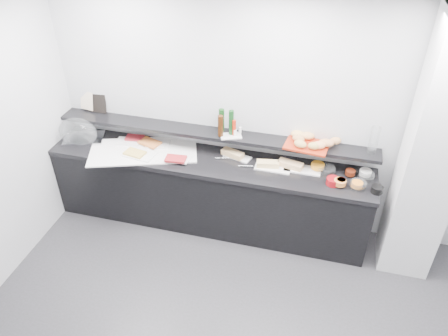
% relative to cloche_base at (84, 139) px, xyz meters
% --- Properties ---
extents(back_wall, '(5.00, 0.02, 2.70)m').
position_rel_cloche_base_xyz_m(back_wall, '(2.22, 0.29, 0.43)').
color(back_wall, '#B4B7BC').
rests_on(back_wall, ground).
extents(ceiling, '(5.00, 5.00, 0.00)m').
position_rel_cloche_base_xyz_m(ceiling, '(2.22, -1.71, 1.78)').
color(ceiling, white).
rests_on(ceiling, back_wall).
extents(column, '(0.50, 0.50, 2.70)m').
position_rel_cloche_base_xyz_m(column, '(3.72, -0.06, 0.43)').
color(column, silver).
rests_on(column, ground).
extents(buffet_cabinet, '(3.60, 0.60, 0.85)m').
position_rel_cloche_base_xyz_m(buffet_cabinet, '(1.52, -0.01, -0.50)').
color(buffet_cabinet, black).
rests_on(buffet_cabinet, ground).
extents(counter_top, '(3.62, 0.62, 0.05)m').
position_rel_cloche_base_xyz_m(counter_top, '(1.52, -0.01, -0.05)').
color(counter_top, black).
rests_on(counter_top, buffet_cabinet).
extents(wall_shelf, '(3.60, 0.25, 0.04)m').
position_rel_cloche_base_xyz_m(wall_shelf, '(1.52, 0.16, 0.21)').
color(wall_shelf, black).
rests_on(wall_shelf, back_wall).
extents(cloche_base, '(0.52, 0.42, 0.04)m').
position_rel_cloche_base_xyz_m(cloche_base, '(0.00, 0.00, 0.00)').
color(cloche_base, '#B1B3B8').
rests_on(cloche_base, counter_top).
extents(cloche_dome, '(0.47, 0.32, 0.34)m').
position_rel_cloche_base_xyz_m(cloche_dome, '(-0.04, -0.04, 0.11)').
color(cloche_dome, white).
rests_on(cloche_dome, cloche_base).
extents(linen_runner, '(1.31, 0.93, 0.01)m').
position_rel_cloche_base_xyz_m(linen_runner, '(0.77, -0.05, -0.01)').
color(linen_runner, silver).
rests_on(linen_runner, counter_top).
extents(platter_meat_a, '(0.29, 0.22, 0.01)m').
position_rel_cloche_base_xyz_m(platter_meat_a, '(0.53, 0.07, 0.00)').
color(platter_meat_a, white).
rests_on(platter_meat_a, linen_runner).
extents(food_meat_a, '(0.22, 0.16, 0.02)m').
position_rel_cloche_base_xyz_m(food_meat_a, '(0.58, 0.14, 0.02)').
color(food_meat_a, maroon).
rests_on(food_meat_a, platter_meat_a).
extents(platter_salmon, '(0.31, 0.24, 0.01)m').
position_rel_cloche_base_xyz_m(platter_salmon, '(0.88, 0.11, 0.00)').
color(platter_salmon, silver).
rests_on(platter_salmon, linen_runner).
extents(food_salmon, '(0.28, 0.22, 0.02)m').
position_rel_cloche_base_xyz_m(food_salmon, '(0.79, 0.09, 0.02)').
color(food_salmon, '#CF692A').
rests_on(food_salmon, platter_salmon).
extents(platter_cheese, '(0.36, 0.26, 0.01)m').
position_rel_cloche_base_xyz_m(platter_cheese, '(0.77, -0.14, 0.00)').
color(platter_cheese, white).
rests_on(platter_cheese, linen_runner).
extents(food_cheese, '(0.25, 0.18, 0.02)m').
position_rel_cloche_base_xyz_m(food_cheese, '(0.72, -0.16, 0.02)').
color(food_cheese, gold).
rests_on(food_cheese, platter_cheese).
extents(platter_meat_b, '(0.27, 0.19, 0.01)m').
position_rel_cloche_base_xyz_m(platter_meat_b, '(1.21, -0.10, 0.00)').
color(platter_meat_b, white).
rests_on(platter_meat_b, linen_runner).
extents(food_meat_b, '(0.23, 0.16, 0.02)m').
position_rel_cloche_base_xyz_m(food_meat_b, '(1.20, -0.15, 0.02)').
color(food_meat_b, maroon).
rests_on(food_meat_b, platter_meat_b).
extents(sandwich_plate_left, '(0.33, 0.21, 0.01)m').
position_rel_cloche_base_xyz_m(sandwich_plate_left, '(1.82, 0.11, -0.01)').
color(sandwich_plate_left, white).
rests_on(sandwich_plate_left, counter_top).
extents(sandwich_food_left, '(0.27, 0.18, 0.06)m').
position_rel_cloche_base_xyz_m(sandwich_food_left, '(1.77, 0.10, 0.02)').
color(sandwich_food_left, tan).
rests_on(sandwich_food_left, sandwich_plate_left).
extents(tongs_left, '(0.16, 0.05, 0.01)m').
position_rel_cloche_base_xyz_m(tongs_left, '(1.67, 0.03, -0.00)').
color(tongs_left, silver).
rests_on(tongs_left, sandwich_plate_left).
extents(sandwich_plate_mid, '(0.38, 0.17, 0.01)m').
position_rel_cloche_base_xyz_m(sandwich_plate_mid, '(2.24, 0.00, -0.01)').
color(sandwich_plate_mid, white).
rests_on(sandwich_plate_mid, counter_top).
extents(sandwich_food_mid, '(0.25, 0.13, 0.06)m').
position_rel_cloche_base_xyz_m(sandwich_food_mid, '(2.18, 0.00, 0.02)').
color(sandwich_food_mid, '#DDBB74').
rests_on(sandwich_food_mid, sandwich_plate_mid).
extents(tongs_mid, '(0.16, 0.04, 0.01)m').
position_rel_cloche_base_xyz_m(tongs_mid, '(1.95, -0.05, -0.00)').
color(tongs_mid, silver).
rests_on(tongs_mid, sandwich_plate_mid).
extents(sandwich_plate_right, '(0.39, 0.17, 0.01)m').
position_rel_cloche_base_xyz_m(sandwich_plate_right, '(2.55, 0.05, -0.01)').
color(sandwich_plate_right, white).
rests_on(sandwich_plate_right, counter_top).
extents(sandwich_food_right, '(0.28, 0.16, 0.06)m').
position_rel_cloche_base_xyz_m(sandwich_food_right, '(2.42, 0.05, 0.02)').
color(sandwich_food_right, tan).
rests_on(sandwich_food_right, sandwich_plate_right).
extents(tongs_right, '(0.15, 0.07, 0.01)m').
position_rel_cloche_base_xyz_m(tongs_right, '(2.34, 0.04, -0.00)').
color(tongs_right, silver).
rests_on(tongs_right, sandwich_plate_right).
extents(bowl_glass_fruit, '(0.21, 0.21, 0.07)m').
position_rel_cloche_base_xyz_m(bowl_glass_fruit, '(2.80, 0.06, 0.02)').
color(bowl_glass_fruit, white).
rests_on(bowl_glass_fruit, counter_top).
extents(fill_glass_fruit, '(0.17, 0.17, 0.05)m').
position_rel_cloche_base_xyz_m(fill_glass_fruit, '(2.70, 0.10, 0.03)').
color(fill_glass_fruit, orange).
rests_on(fill_glass_fruit, bowl_glass_fruit).
extents(bowl_black_jam, '(0.16, 0.16, 0.07)m').
position_rel_cloche_base_xyz_m(bowl_black_jam, '(3.05, 0.11, 0.02)').
color(bowl_black_jam, black).
rests_on(bowl_black_jam, counter_top).
extents(fill_black_jam, '(0.13, 0.13, 0.05)m').
position_rel_cloche_base_xyz_m(fill_black_jam, '(3.04, 0.07, 0.03)').
color(fill_black_jam, '#4F1A0B').
rests_on(fill_black_jam, bowl_black_jam).
extents(bowl_glass_cream, '(0.20, 0.20, 0.07)m').
position_rel_cloche_base_xyz_m(bowl_glass_cream, '(3.20, 0.05, 0.02)').
color(bowl_glass_cream, white).
rests_on(bowl_glass_cream, counter_top).
extents(fill_glass_cream, '(0.13, 0.13, 0.05)m').
position_rel_cloche_base_xyz_m(fill_glass_cream, '(3.19, 0.11, 0.03)').
color(fill_glass_cream, white).
rests_on(fill_glass_cream, bowl_glass_cream).
extents(bowl_red_jam, '(0.17, 0.17, 0.07)m').
position_rel_cloche_base_xyz_m(bowl_red_jam, '(2.87, -0.12, 0.02)').
color(bowl_red_jam, maroon).
rests_on(bowl_red_jam, counter_top).
extents(fill_red_jam, '(0.12, 0.12, 0.05)m').
position_rel_cloche_base_xyz_m(fill_red_jam, '(2.95, -0.12, 0.03)').
color(fill_red_jam, '#510D0B').
rests_on(fill_red_jam, bowl_red_jam).
extents(bowl_glass_salmon, '(0.18, 0.18, 0.07)m').
position_rel_cloche_base_xyz_m(bowl_glass_salmon, '(3.12, -0.12, 0.02)').
color(bowl_glass_salmon, white).
rests_on(bowl_glass_salmon, counter_top).
extents(fill_glass_salmon, '(0.12, 0.12, 0.05)m').
position_rel_cloche_base_xyz_m(fill_glass_salmon, '(2.94, -0.13, 0.03)').
color(fill_glass_salmon, orange).
rests_on(fill_glass_salmon, bowl_glass_salmon).
extents(bowl_black_fruit, '(0.13, 0.13, 0.07)m').
position_rel_cloche_base_xyz_m(bowl_black_fruit, '(3.30, -0.14, 0.02)').
color(bowl_black_fruit, black).
rests_on(bowl_black_fruit, counter_top).
extents(fill_black_fruit, '(0.14, 0.14, 0.05)m').
position_rel_cloche_base_xyz_m(fill_black_fruit, '(3.11, -0.12, 0.03)').
color(fill_black_fruit, orange).
rests_on(fill_black_fruit, bowl_black_fruit).
extents(framed_print, '(0.22, 0.07, 0.26)m').
position_rel_cloche_base_xyz_m(framed_print, '(0.08, 0.28, 0.36)').
color(framed_print, black).
rests_on(framed_print, wall_shelf).
extents(print_art, '(0.19, 0.08, 0.22)m').
position_rel_cloche_base_xyz_m(print_art, '(-0.05, 0.27, 0.36)').
color(print_art, beige).
rests_on(print_art, framed_print).
extents(condiment_tray, '(0.26, 0.21, 0.01)m').
position_rel_cloche_base_xyz_m(condiment_tray, '(1.74, 0.12, 0.24)').
color(condiment_tray, silver).
rests_on(condiment_tray, wall_shelf).
extents(bottle_green_a, '(0.07, 0.07, 0.26)m').
position_rel_cloche_base_xyz_m(bottle_green_a, '(1.62, 0.20, 0.37)').
color(bottle_green_a, '#0F3711').
rests_on(bottle_green_a, condiment_tray).
extents(bottle_brown, '(0.07, 0.07, 0.24)m').
position_rel_cloche_base_xyz_m(bottle_brown, '(1.64, 0.09, 0.36)').
color(bottle_brown, '#331A09').
rests_on(bottle_brown, condiment_tray).
extents(bottle_green_b, '(0.07, 0.07, 0.28)m').
position_rel_cloche_base_xyz_m(bottle_green_b, '(1.74, 0.16, 0.38)').
color(bottle_green_b, '#103C16').
rests_on(bottle_green_b, condiment_tray).
extents(bottle_hot, '(0.04, 0.04, 0.18)m').
position_rel_cloche_base_xyz_m(bottle_hot, '(1.77, 0.14, 0.33)').
color(bottle_hot, red).
rests_on(bottle_hot, condiment_tray).
extents(shaker_salt, '(0.05, 0.05, 0.07)m').
position_rel_cloche_base_xyz_m(shaker_salt, '(1.79, 0.14, 0.28)').
color(shaker_salt, white).
rests_on(shaker_salt, condiment_tray).
extents(shaker_pepper, '(0.04, 0.04, 0.07)m').
position_rel_cloche_base_xyz_m(shaker_pepper, '(1.83, 0.20, 0.28)').
color(shaker_pepper, white).
rests_on(shaker_pepper, condiment_tray).
extents(bread_tray, '(0.47, 0.36, 0.02)m').
position_rel_cloche_base_xyz_m(bread_tray, '(2.56, 0.14, 0.24)').
color(bread_tray, '#9F2811').
rests_on(bread_tray, wall_shelf).
extents(bread_roll_nw, '(0.16, 0.11, 0.08)m').
position_rel_cloche_base_xyz_m(bread_roll_nw, '(2.44, 0.25, 0.29)').
color(bread_roll_nw, tan).
rests_on(bread_roll_nw, bread_tray).
extents(bread_roll_n, '(0.16, 0.12, 0.08)m').
position_rel_cloche_base_xyz_m(bread_roll_n, '(2.54, 0.24, 0.29)').
color(bread_roll_n, tan).
rests_on(bread_roll_n, bread_tray).
extents(bread_roll_ne, '(0.14, 0.11, 0.08)m').
position_rel_cloche_base_xyz_m(bread_roll_ne, '(2.84, 0.22, 0.29)').
color(bread_roll_ne, tan).
rests_on(bread_roll_ne, bread_tray).
extents(bread_roll_sw, '(0.16, 0.13, 0.08)m').
position_rel_cloche_base_xyz_m(bread_roll_sw, '(2.49, 0.06, 0.29)').
color(bread_roll_sw, tan).
rests_on(bread_roll_sw, bread_tray).
extents(bread_roll_s, '(0.13, 0.09, 0.08)m').
position_rel_cloche_base_xyz_m(bread_roll_s, '(2.63, 0.06, 0.29)').
color(bread_roll_s, '#B79446').
rests_on(bread_roll_s, bread_tray).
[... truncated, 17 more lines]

